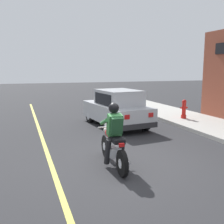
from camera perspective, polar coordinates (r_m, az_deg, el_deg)
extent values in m
plane|color=#2B2B2D|center=(6.85, 2.96, -11.43)|extent=(80.00, 80.00, 0.00)
cube|color=#ADAAA3|center=(11.90, 20.28, -2.64)|extent=(2.60, 22.00, 0.14)
cube|color=#D1C64C|center=(9.26, -14.78, -6.13)|extent=(0.12, 19.80, 0.01)
cylinder|color=black|center=(7.33, -1.33, -7.45)|extent=(0.13, 0.62, 0.62)
cylinder|color=silver|center=(7.33, -1.33, -7.45)|extent=(0.13, 0.22, 0.22)
cylinder|color=black|center=(6.06, 2.24, -11.13)|extent=(0.13, 0.62, 0.62)
cylinder|color=silver|center=(6.06, 2.24, -11.13)|extent=(0.13, 0.22, 0.22)
cube|color=silver|center=(6.62, 0.41, -8.59)|extent=(0.30, 0.41, 0.24)
ellipsoid|color=#B21919|center=(6.74, -0.21, -4.64)|extent=(0.33, 0.53, 0.24)
cube|color=black|center=(6.30, 1.03, -6.01)|extent=(0.29, 0.57, 0.10)
cylinder|color=silver|center=(7.15, -1.12, -5.25)|extent=(0.09, 0.33, 0.68)
cylinder|color=silver|center=(6.97, -0.87, -3.27)|extent=(0.56, 0.07, 0.04)
sphere|color=silver|center=(7.16, -1.23, -3.92)|extent=(0.16, 0.16, 0.16)
cylinder|color=silver|center=(6.34, 2.89, -10.38)|extent=(0.11, 0.55, 0.08)
cube|color=red|center=(5.97, 2.11, -7.19)|extent=(0.12, 0.07, 0.08)
cylinder|color=black|center=(6.50, -0.95, -8.59)|extent=(0.16, 0.36, 0.71)
cylinder|color=black|center=(6.60, 2.10, -8.31)|extent=(0.16, 0.36, 0.71)
cube|color=#387F42|center=(6.39, 0.54, -2.83)|extent=(0.36, 0.34, 0.57)
cylinder|color=#387F42|center=(6.56, -1.75, -2.17)|extent=(0.12, 0.52, 0.26)
cylinder|color=#387F42|center=(6.67, 1.58, -1.97)|extent=(0.12, 0.52, 0.26)
sphere|color=black|center=(6.38, 0.39, 0.88)|extent=(0.26, 0.26, 0.26)
cube|color=#1E4728|center=(6.24, 0.98, -2.95)|extent=(0.29, 0.25, 0.42)
cylinder|color=black|center=(12.01, -4.81, -0.86)|extent=(0.25, 0.62, 0.60)
cylinder|color=silver|center=(12.01, -4.81, -0.86)|extent=(0.24, 0.35, 0.33)
cylinder|color=black|center=(12.59, 1.30, -0.35)|extent=(0.25, 0.62, 0.60)
cylinder|color=silver|center=(12.59, 1.30, -0.35)|extent=(0.24, 0.35, 0.33)
cylinder|color=black|center=(9.85, 0.30, -3.10)|extent=(0.25, 0.62, 0.60)
cylinder|color=silver|center=(9.85, 0.30, -3.10)|extent=(0.24, 0.35, 0.33)
cylinder|color=black|center=(10.56, 7.31, -2.33)|extent=(0.25, 0.62, 0.60)
cylinder|color=silver|center=(10.56, 7.31, -2.33)|extent=(0.24, 0.35, 0.33)
cube|color=#B7BABF|center=(11.17, 0.86, -0.05)|extent=(2.06, 3.87, 0.70)
cube|color=#B7BABF|center=(10.86, 1.47, 3.09)|extent=(1.65, 2.06, 0.66)
cube|color=black|center=(11.64, -0.52, 3.27)|extent=(1.36, 0.50, 0.51)
cube|color=black|center=(10.55, -2.03, 2.79)|extent=(0.21, 1.51, 0.46)
cube|color=black|center=(11.21, 4.76, 3.16)|extent=(0.21, 1.51, 0.46)
cube|color=silver|center=(12.62, -5.04, 1.57)|extent=(0.24, 0.07, 0.14)
cube|color=red|center=(9.29, 3.28, -1.12)|extent=(0.20, 0.06, 0.16)
cube|color=silver|center=(13.02, -0.86, 1.84)|extent=(0.24, 0.07, 0.14)
cube|color=red|center=(9.82, 8.46, -0.63)|extent=(0.20, 0.06, 0.16)
cube|color=#28282B|center=(12.84, -2.85, 0.06)|extent=(1.61, 0.31, 0.20)
cube|color=#28282B|center=(9.65, 5.81, -3.12)|extent=(1.61, 0.31, 0.20)
cylinder|color=red|center=(12.70, 15.31, -0.97)|extent=(0.24, 0.24, 0.16)
cylinder|color=red|center=(12.64, 15.39, 0.68)|extent=(0.18, 0.18, 0.58)
sphere|color=red|center=(12.60, 15.45, 2.17)|extent=(0.20, 0.20, 0.20)
cylinder|color=red|center=(12.56, 14.91, 0.88)|extent=(0.10, 0.08, 0.08)
cylinder|color=red|center=(12.71, 15.88, 0.93)|extent=(0.10, 0.08, 0.08)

